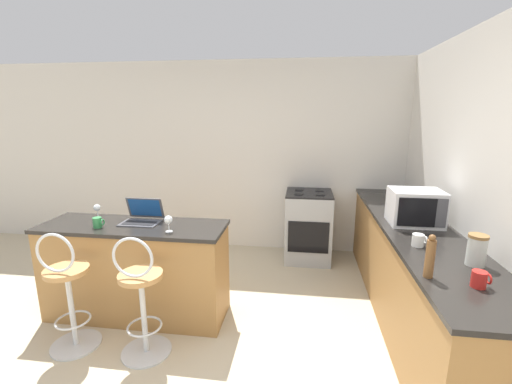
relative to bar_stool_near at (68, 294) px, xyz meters
name	(u,v)px	position (x,y,z in m)	size (l,w,h in m)	color
ground_plane	(166,376)	(0.89, -0.21, -0.49)	(20.00, 20.00, 0.00)	#BCAD8E
wall_back	(234,158)	(0.89, 2.42, 0.81)	(12.00, 0.06, 2.60)	silver
breakfast_bar	(136,270)	(0.31, 0.54, -0.03)	(1.71, 0.57, 0.91)	#9E703D
counter_right	(412,273)	(2.89, 0.84, -0.03)	(0.63, 3.13, 0.91)	#9E703D
bar_stool_near	(68,294)	(0.00, 0.00, 0.00)	(0.40, 0.40, 1.03)	silver
bar_stool_far	(141,299)	(0.63, 0.00, 0.00)	(0.40, 0.40, 1.03)	silver
laptop	(142,216)	(0.37, 0.63, 0.48)	(0.35, 0.27, 0.22)	#47474C
microwave	(415,207)	(2.88, 0.91, 0.58)	(0.45, 0.36, 0.32)	silver
stove_range	(308,226)	(1.94, 2.07, -0.03)	(0.59, 0.61, 0.92)	#9EA3A8
wine_glass_short	(97,208)	(-0.11, 0.67, 0.52)	(0.07, 0.07, 0.14)	silver
storage_jar	(477,250)	(3.02, 0.05, 0.53)	(0.12, 0.12, 0.22)	silver
mug_green	(98,222)	(0.05, 0.42, 0.47)	(0.09, 0.08, 0.09)	#338447
mug_red	(480,279)	(2.90, -0.27, 0.47)	(0.10, 0.08, 0.10)	red
mug_white	(418,240)	(2.75, 0.35, 0.47)	(0.11, 0.09, 0.10)	white
wine_glass_tall	(168,220)	(0.72, 0.40, 0.53)	(0.07, 0.07, 0.15)	silver
pepper_mill	(430,257)	(2.65, -0.18, 0.56)	(0.06, 0.06, 0.28)	brown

